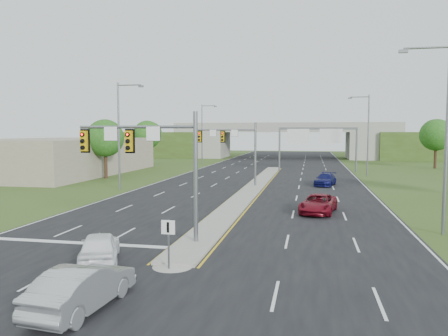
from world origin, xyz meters
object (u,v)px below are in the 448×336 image
object	(u,v)px
car_silver	(82,287)
car_far_b	(325,179)
keep_right_sign	(168,236)
sign_gantry	(316,137)
car_far_a	(318,204)
signal_mast_far	(235,143)
car_white	(100,247)
signal_mast_near	(154,155)
overpass	(285,143)

from	to	relation	value
car_silver	car_far_b	bearing A→B (deg)	-98.96
keep_right_sign	sign_gantry	size ratio (longest dim) A/B	0.19
car_far_a	car_far_b	distance (m)	17.15
car_far_b	car_far_a	bearing A→B (deg)	-81.19
signal_mast_far	sign_gantry	xyz separation A→B (m)	(8.95, 19.99, 0.51)
keep_right_sign	car_far_a	distance (m)	16.33
car_white	signal_mast_near	bearing A→B (deg)	-129.22
keep_right_sign	car_white	size ratio (longest dim) A/B	0.53
overpass	car_far_b	bearing A→B (deg)	-81.83
signal_mast_near	signal_mast_far	distance (m)	25.00
signal_mast_far	sign_gantry	distance (m)	21.91
car_far_a	sign_gantry	bearing A→B (deg)	99.65
keep_right_sign	car_far_b	bearing A→B (deg)	76.79
signal_mast_near	car_white	world-z (taller)	signal_mast_near
signal_mast_far	car_far_b	size ratio (longest dim) A/B	1.52
keep_right_sign	overpass	distance (m)	84.55
car_white	keep_right_sign	bearing A→B (deg)	149.01
signal_mast_far	car_white	xyz separation A→B (m)	(-1.18, -28.94, -4.00)
signal_mast_far	car_far_b	xyz separation A→B (m)	(9.79, 2.64, -4.04)
overpass	car_silver	distance (m)	89.07
sign_gantry	car_white	bearing A→B (deg)	-101.70
car_silver	car_far_a	size ratio (longest dim) A/B	0.93
car_far_a	overpass	bearing A→B (deg)	105.31
signal_mast_far	signal_mast_near	bearing A→B (deg)	-90.00
car_silver	car_white	bearing A→B (deg)	-63.83
car_white	car_far_a	size ratio (longest dim) A/B	0.85
car_far_a	keep_right_sign	bearing A→B (deg)	-103.42
keep_right_sign	car_far_a	bearing A→B (deg)	66.59
car_silver	car_far_a	bearing A→B (deg)	-107.40
signal_mast_near	sign_gantry	world-z (taller)	signal_mast_near
car_far_b	car_silver	bearing A→B (deg)	-91.55
signal_mast_near	car_far_b	size ratio (longest dim) A/B	1.52
sign_gantry	car_white	size ratio (longest dim) A/B	2.78
overpass	sign_gantry	bearing A→B (deg)	-79.21
car_white	car_far_a	distance (m)	17.54
car_white	car_silver	xyz separation A→B (m)	(1.95, -5.00, 0.04)
signal_mast_near	sign_gantry	bearing A→B (deg)	78.75
sign_gantry	overpass	distance (m)	35.75
signal_mast_near	overpass	distance (m)	80.11
sign_gantry	overpass	bearing A→B (deg)	100.79
car_far_b	keep_right_sign	bearing A→B (deg)	-90.89
overpass	car_silver	xyz separation A→B (m)	(-1.50, -89.01, -2.78)
signal_mast_far	sign_gantry	size ratio (longest dim) A/B	0.60
sign_gantry	car_far_a	distance (m)	34.77
keep_right_sign	signal_mast_far	bearing A→B (deg)	94.39
signal_mast_near	car_far_a	distance (m)	14.26
signal_mast_near	overpass	bearing A→B (deg)	88.38
signal_mast_near	sign_gantry	distance (m)	45.88
keep_right_sign	overpass	bearing A→B (deg)	90.00
overpass	keep_right_sign	bearing A→B (deg)	-90.00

